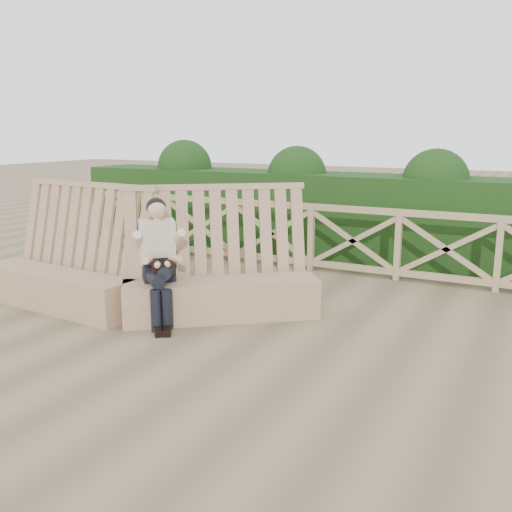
% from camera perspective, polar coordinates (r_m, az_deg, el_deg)
% --- Properties ---
extents(ground, '(60.00, 60.00, 0.00)m').
position_cam_1_polar(ground, '(6.20, -0.76, -8.98)').
color(ground, brown).
rests_on(ground, ground).
extents(bench, '(4.41, 2.08, 1.62)m').
position_cam_1_polar(bench, '(7.38, -11.67, -2.37)').
color(bench, '#82664A').
rests_on(bench, ground).
extents(woman, '(0.80, 0.87, 1.49)m').
position_cam_1_polar(woman, '(6.85, -9.71, -0.04)').
color(woman, black).
rests_on(woman, ground).
extents(guardrail, '(10.10, 0.09, 1.10)m').
position_cam_1_polar(guardrail, '(9.17, 9.64, 1.53)').
color(guardrail, '#8A6B50').
rests_on(guardrail, ground).
extents(hedge, '(12.00, 1.20, 1.50)m').
position_cam_1_polar(hedge, '(10.27, 11.76, 3.73)').
color(hedge, black).
rests_on(hedge, ground).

